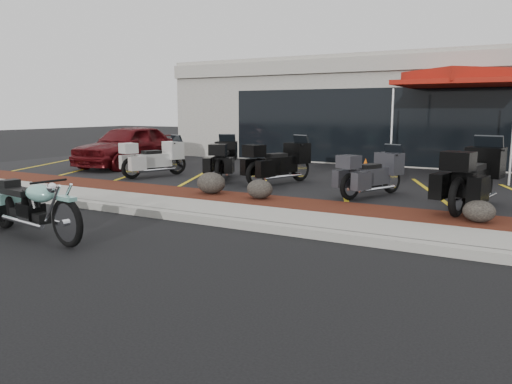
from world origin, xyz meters
The scene contains 18 objects.
ground centered at (0.00, 0.00, 0.00)m, with size 90.00×90.00×0.00m, color black.
curb centered at (0.00, 0.90, 0.07)m, with size 24.00×0.25×0.15m, color gray.
sidewalk centered at (0.00, 1.60, 0.07)m, with size 24.00×1.20×0.15m, color gray.
mulch_bed centered at (0.00, 2.80, 0.08)m, with size 24.00×1.20×0.16m, color #38120C.
upper_lot centered at (0.00, 8.20, 0.07)m, with size 26.00×9.60×0.15m, color black.
dealership_building centered at (0.00, 14.47, 2.01)m, with size 18.00×8.16×4.00m.
boulder_left centered at (-2.20, 2.93, 0.40)m, with size 0.69×0.57×0.49m, color black.
boulder_mid centered at (-0.90, 2.88, 0.37)m, with size 0.59×0.49×0.42m, color black.
boulder_right centered at (3.48, 2.66, 0.35)m, with size 0.53×0.44×0.38m, color black.
hero_cruiser centered at (-1.80, -1.48, 0.51)m, with size 2.87×0.73×1.01m, color #73B3A5, non-canonical shape.
touring_white centered at (-5.08, 5.36, 0.74)m, with size 2.04×0.78×1.19m, color silver, non-canonical shape.
touring_black_front centered at (-3.63, 5.88, 0.76)m, with size 2.09×0.80×1.22m, color black, non-canonical shape.
touring_black_mid centered at (-1.26, 5.82, 0.78)m, with size 2.16×0.82×1.26m, color black, non-canonical shape.
touring_grey centered at (1.40, 5.01, 0.72)m, with size 1.96×0.75×1.14m, color #313136, non-canonical shape.
touring_black_rear centered at (3.40, 4.67, 0.85)m, with size 2.41×0.92×1.40m, color black, non-canonical shape.
parked_car centered at (-7.88, 6.30, 0.86)m, with size 1.68×4.17×1.42m, color #4E0B0F.
traffic_cone centered at (-0.14, 8.08, 0.39)m, with size 0.35×0.35×0.49m, color #D85407.
popup_canopy centered at (2.20, 9.25, 2.91)m, with size 3.46×3.46×3.04m.
Camera 1 is at (4.20, -6.46, 2.04)m, focal length 35.00 mm.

